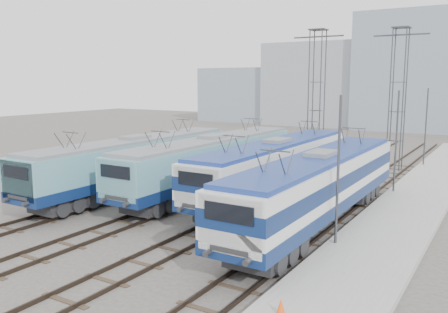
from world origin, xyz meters
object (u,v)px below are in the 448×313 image
(catenary_tower_east, at_px, (398,92))
(mast_mid, at_px, (396,144))
(locomotive_center_left, at_px, (211,160))
(locomotive_center_right, at_px, (275,164))
(catenary_tower_west, at_px, (317,92))
(locomotive_far_right, at_px, (319,183))
(locomotive_far_left, at_px, (134,160))
(safety_cone, at_px, (281,306))
(mast_front, at_px, (338,174))
(mast_rear, at_px, (426,128))

(catenary_tower_east, distance_m, mast_mid, 10.69)
(locomotive_center_left, relative_size, mast_mid, 2.65)
(catenary_tower_east, xyz_separation_m, mast_mid, (2.10, -10.00, -3.14))
(locomotive_center_right, relative_size, catenary_tower_west, 1.53)
(locomotive_far_right, height_order, catenary_tower_west, catenary_tower_west)
(locomotive_far_left, relative_size, safety_cone, 34.60)
(locomotive_center_right, xyz_separation_m, mast_front, (6.35, -6.97, 1.16))
(locomotive_center_left, bearing_deg, catenary_tower_west, 80.69)
(mast_front, height_order, safety_cone, mast_front)
(locomotive_far_right, relative_size, mast_mid, 2.66)
(locomotive_center_left, xyz_separation_m, mast_rear, (10.85, 17.73, 1.19))
(locomotive_center_left, relative_size, catenary_tower_west, 1.55)
(locomotive_far_right, height_order, mast_rear, mast_rear)
(locomotive_far_right, relative_size, catenary_tower_west, 1.55)
(mast_front, bearing_deg, safety_cone, -84.65)
(locomotive_center_right, bearing_deg, locomotive_far_left, -159.15)
(locomotive_center_left, relative_size, mast_front, 2.65)
(mast_front, bearing_deg, locomotive_center_left, 149.98)
(catenary_tower_east, bearing_deg, safety_cone, -84.57)
(locomotive_center_left, height_order, mast_mid, mast_mid)
(catenary_tower_west, bearing_deg, safety_cone, -71.28)
(locomotive_far_right, bearing_deg, locomotive_far_left, 176.63)
(locomotive_far_left, distance_m, locomotive_far_right, 13.52)
(locomotive_center_right, height_order, catenary_tower_east, catenary_tower_east)
(locomotive_center_left, distance_m, mast_front, 12.59)
(locomotive_center_right, bearing_deg, locomotive_center_left, -171.13)
(locomotive_center_right, xyz_separation_m, mast_mid, (6.35, 5.03, 1.16))
(locomotive_far_left, distance_m, safety_cone, 19.52)
(mast_mid, distance_m, safety_cone, 19.67)
(catenary_tower_east, bearing_deg, mast_mid, -78.14)
(catenary_tower_west, relative_size, mast_front, 1.71)
(locomotive_far_left, relative_size, catenary_tower_east, 1.52)
(catenary_tower_east, bearing_deg, locomotive_far_left, -125.67)
(locomotive_far_right, xyz_separation_m, catenary_tower_east, (-0.25, 19.25, 4.27))
(locomotive_far_left, height_order, catenary_tower_west, catenary_tower_west)
(locomotive_far_right, height_order, mast_mid, mast_mid)
(safety_cone, bearing_deg, mast_front, 95.35)
(catenary_tower_west, distance_m, mast_rear, 9.99)
(mast_front, xyz_separation_m, safety_cone, (0.70, -7.43, -2.94))
(locomotive_far_right, relative_size, mast_rear, 2.66)
(mast_front, relative_size, mast_rear, 1.00)
(mast_mid, height_order, mast_rear, same)
(mast_rear, bearing_deg, catenary_tower_east, -136.40)
(catenary_tower_east, relative_size, safety_cone, 22.69)
(mast_rear, bearing_deg, locomotive_far_left, -126.88)
(catenary_tower_west, relative_size, mast_rear, 1.71)
(locomotive_far_left, bearing_deg, locomotive_center_left, 31.21)
(locomotive_far_right, xyz_separation_m, catenary_tower_west, (-6.75, 17.25, 4.27))
(catenary_tower_east, distance_m, safety_cone, 30.19)
(locomotive_center_left, distance_m, locomotive_center_right, 4.55)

